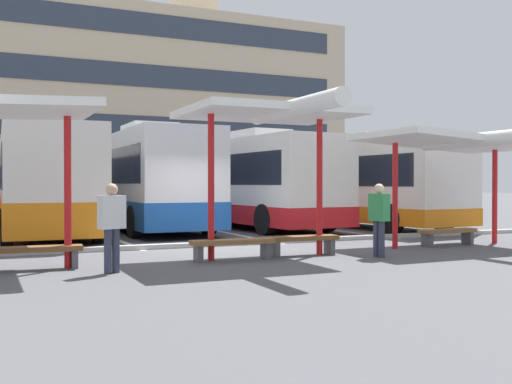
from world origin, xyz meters
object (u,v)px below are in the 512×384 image
(waiting_passenger_0, at_px, (112,221))
(waiting_passenger_1, at_px, (379,215))
(coach_bus_2, at_px, (139,182))
(bench_1, at_px, (31,252))
(coach_bus_3, at_px, (242,183))
(coach_bus_1, at_px, (43,184))
(waiting_shelter_1, at_px, (273,116))
(coach_bus_4, at_px, (339,183))
(bench_4, at_px, (448,233))
(bench_2, at_px, (233,245))
(waiting_shelter_2, at_px, (455,143))
(bench_3, at_px, (303,241))

(waiting_passenger_0, distance_m, waiting_passenger_1, 5.91)
(coach_bus_2, relative_size, waiting_passenger_0, 6.95)
(coach_bus_2, bearing_deg, bench_1, -114.25)
(waiting_passenger_0, relative_size, waiting_passenger_1, 1.00)
(coach_bus_3, bearing_deg, waiting_passenger_0, -124.22)
(coach_bus_1, distance_m, waiting_shelter_1, 10.01)
(coach_bus_1, distance_m, coach_bus_4, 11.30)
(waiting_shelter_1, distance_m, bench_4, 6.13)
(bench_2, xyz_separation_m, waiting_passenger_1, (3.18, -0.87, 0.61))
(waiting_shelter_2, xyz_separation_m, bench_4, (-0.00, 0.25, -2.37))
(waiting_shelter_2, bearing_deg, bench_3, -179.56)
(coach_bus_1, relative_size, waiting_passenger_0, 6.77)
(bench_4, bearing_deg, bench_1, -178.88)
(coach_bus_1, bearing_deg, waiting_passenger_1, -57.58)
(waiting_shelter_2, distance_m, bench_4, 2.38)
(coach_bus_2, distance_m, waiting_passenger_1, 11.46)
(coach_bus_3, xyz_separation_m, bench_3, (-2.46, -9.31, -1.34))
(bench_1, relative_size, waiting_passenger_1, 1.16)
(coach_bus_3, bearing_deg, waiting_shelter_2, -77.38)
(coach_bus_1, bearing_deg, bench_1, -96.54)
(bench_2, relative_size, waiting_shelter_2, 0.37)
(bench_3, height_order, waiting_shelter_2, waiting_shelter_2)
(bench_1, relative_size, bench_3, 1.12)
(bench_3, height_order, waiting_passenger_1, waiting_passenger_1)
(coach_bus_4, height_order, bench_2, coach_bus_4)
(waiting_shelter_1, height_order, waiting_passenger_1, waiting_shelter_1)
(coach_bus_3, relative_size, coach_bus_4, 0.91)
(coach_bus_2, bearing_deg, bench_3, -82.33)
(coach_bus_3, bearing_deg, bench_4, -77.05)
(bench_4, xyz_separation_m, waiting_passenger_0, (-9.07, -1.25, 0.62))
(waiting_shelter_1, bearing_deg, coach_bus_1, 113.59)
(coach_bus_3, xyz_separation_m, waiting_passenger_0, (-6.99, -10.28, -0.73))
(coach_bus_1, height_order, waiting_passenger_0, coach_bus_1)
(coach_bus_2, relative_size, coach_bus_3, 1.02)
(waiting_shelter_2, xyz_separation_m, waiting_passenger_1, (-3.16, -1.06, -1.75))
(waiting_shelter_1, bearing_deg, coach_bus_3, 70.69)
(coach_bus_1, relative_size, waiting_shelter_2, 2.25)
(coach_bus_1, relative_size, waiting_passenger_1, 6.79)
(bench_2, bearing_deg, coach_bus_1, 108.88)
(bench_3, distance_m, bench_4, 4.54)
(bench_3, xyz_separation_m, waiting_passenger_0, (-4.53, -0.97, 0.62))
(coach_bus_4, xyz_separation_m, bench_2, (-8.23, -8.79, -1.32))
(waiting_shelter_1, relative_size, waiting_passenger_0, 2.73)
(coach_bus_1, bearing_deg, waiting_shelter_1, -66.41)
(coach_bus_4, bearing_deg, waiting_shelter_2, -102.46)
(coach_bus_3, bearing_deg, bench_2, -114.22)
(coach_bus_3, height_order, bench_2, coach_bus_3)
(coach_bus_2, xyz_separation_m, bench_1, (-4.50, -9.99, -1.39))
(waiting_shelter_1, distance_m, bench_2, 2.93)
(coach_bus_1, bearing_deg, coach_bus_4, -0.84)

